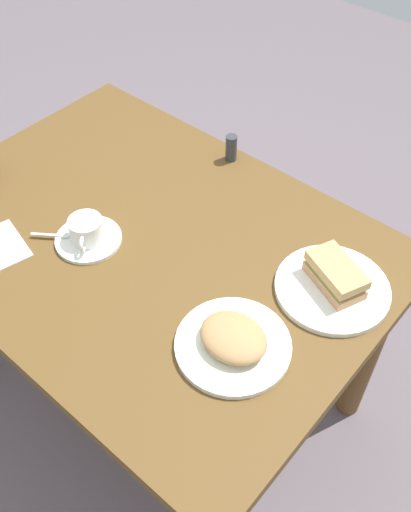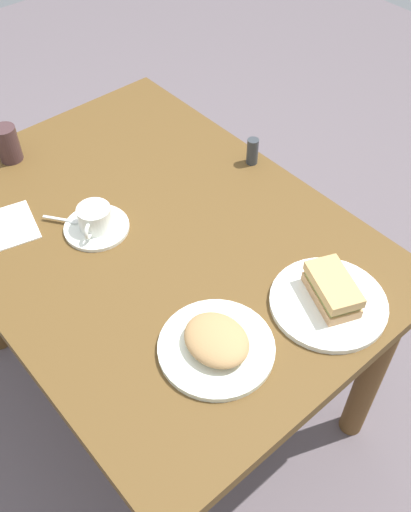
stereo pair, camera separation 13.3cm
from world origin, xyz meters
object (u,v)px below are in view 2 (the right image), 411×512
(salt_shaker, at_px, (252,151))
(sandwich_plate, at_px, (328,303))
(coffee_saucer, at_px, (97,227))
(drinking_glass, at_px, (8,144))
(spoon, at_px, (67,220))
(side_plate, at_px, (216,348))
(coffee_cup, at_px, (94,217))
(dining_table, at_px, (154,263))
(sandwich_front, at_px, (332,289))
(napkin, at_px, (4,228))

(salt_shaker, bearing_deg, sandwich_plate, 154.92)
(coffee_saucer, bearing_deg, drinking_glass, 3.64)
(spoon, height_order, side_plate, spoon)
(coffee_cup, bearing_deg, drinking_glass, 3.45)
(spoon, distance_m, drinking_glass, 0.33)
(dining_table, bearing_deg, drinking_glass, 14.15)
(spoon, bearing_deg, side_plate, -176.20)
(sandwich_plate, xyz_separation_m, drinking_glass, (0.93, 0.28, 0.04))
(sandwich_front, bearing_deg, salt_shaker, -24.38)
(coffee_cup, distance_m, salt_shaker, 0.48)
(sandwich_front, bearing_deg, coffee_cup, 26.51)
(coffee_saucer, relative_size, side_plate, 0.66)
(sandwich_plate, distance_m, coffee_cup, 0.59)
(spoon, height_order, drinking_glass, drinking_glass)
(napkin, bearing_deg, side_plate, -165.01)
(sandwich_plate, height_order, drinking_glass, drinking_glass)
(dining_table, height_order, sandwich_front, sandwich_front)
(sandwich_plate, distance_m, drinking_glass, 0.97)
(sandwich_plate, relative_size, coffee_saucer, 1.60)
(dining_table, height_order, salt_shaker, salt_shaker)
(sandwich_plate, distance_m, sandwich_front, 0.04)
(spoon, xyz_separation_m, side_plate, (-0.52, -0.03, -0.01))
(drinking_glass, bearing_deg, dining_table, -165.85)
(spoon, height_order, salt_shaker, salt_shaker)
(coffee_saucer, relative_size, spoon, 1.87)
(napkin, bearing_deg, drinking_glass, -31.79)
(salt_shaker, bearing_deg, spoon, 76.71)
(coffee_saucer, bearing_deg, dining_table, -133.71)
(side_plate, bearing_deg, dining_table, -16.33)
(dining_table, distance_m, salt_shaker, 0.41)
(coffee_saucer, bearing_deg, sandwich_plate, -154.54)
(sandwich_plate, bearing_deg, coffee_saucer, 25.46)
(sandwich_plate, height_order, coffee_saucer, sandwich_plate)
(sandwich_front, height_order, napkin, sandwich_front)
(dining_table, distance_m, coffee_saucer, 0.18)
(sandwich_front, xyz_separation_m, salt_shaker, (0.47, -0.21, -0.01))
(coffee_saucer, bearing_deg, spoon, 35.81)
(dining_table, relative_size, sandwich_front, 7.39)
(salt_shaker, xyz_separation_m, drinking_glass, (0.45, 0.50, 0.01))
(coffee_cup, relative_size, spoon, 1.13)
(coffee_cup, distance_m, drinking_glass, 0.40)
(sandwich_front, bearing_deg, dining_table, 20.71)
(side_plate, bearing_deg, sandwich_plate, -105.59)
(dining_table, xyz_separation_m, side_plate, (-0.37, 0.11, 0.13))
(dining_table, distance_m, napkin, 0.39)
(dining_table, relative_size, spoon, 13.66)
(salt_shaker, bearing_deg, sandwich_front, 155.62)
(sandwich_plate, bearing_deg, drinking_glass, 16.77)
(sandwich_plate, height_order, sandwich_front, sandwich_front)
(dining_table, height_order, coffee_saucer, coffee_saucer)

